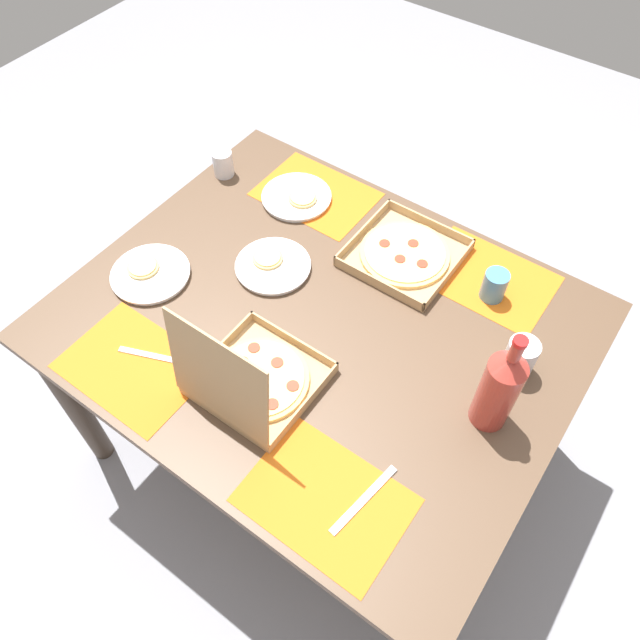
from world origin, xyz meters
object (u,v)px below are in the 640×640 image
object	(u,v)px
pizza_box_corner_left	(405,254)
cup_spare	(223,163)
pizza_box_edge_far	(251,379)
plate_far_left	(272,265)
cup_clear_left	(494,286)
plate_far_right	(150,274)
soda_bottle	(500,388)
plate_near_right	(297,197)
cup_clear_right	(520,357)

from	to	relation	value
pizza_box_corner_left	cup_spare	size ratio (longest dim) A/B	3.47
pizza_box_edge_far	plate_far_left	bearing A→B (deg)	-58.59
plate_far_left	pizza_box_edge_far	bearing A→B (deg)	121.41
pizza_box_edge_far	cup_clear_left	world-z (taller)	pizza_box_edge_far
plate_far_right	cup_clear_left	world-z (taller)	cup_clear_left
soda_bottle	cup_clear_left	bearing A→B (deg)	-65.06
soda_bottle	cup_clear_left	xyz separation A→B (m)	(0.16, -0.35, -0.09)
pizza_box_corner_left	soda_bottle	world-z (taller)	soda_bottle
plate_far_left	soda_bottle	size ratio (longest dim) A/B	0.68
cup_clear_left	plate_near_right	bearing A→B (deg)	0.11
pizza_box_corner_left	soda_bottle	distance (m)	0.56
pizza_box_corner_left	plate_near_right	bearing A→B (deg)	-1.68
pizza_box_corner_left	cup_spare	distance (m)	0.67
cup_clear_right	plate_near_right	bearing A→B (deg)	-12.25
plate_near_right	cup_spare	world-z (taller)	cup_spare
plate_near_right	cup_clear_left	size ratio (longest dim) A/B	2.43
cup_spare	cup_clear_left	world-z (taller)	cup_clear_left
plate_far_left	plate_far_right	xyz separation A→B (m)	(0.27, 0.23, 0.00)
plate_near_right	cup_clear_left	xyz separation A→B (m)	(-0.68, -0.00, 0.04)
cup_clear_right	pizza_box_corner_left	bearing A→B (deg)	-21.43
plate_far_left	soda_bottle	bearing A→B (deg)	174.27
pizza_box_corner_left	cup_spare	xyz separation A→B (m)	(0.67, 0.03, 0.03)
plate_far_left	cup_clear_left	distance (m)	0.63
soda_bottle	cup_spare	world-z (taller)	soda_bottle
plate_near_right	plate_far_right	size ratio (longest dim) A/B	0.98
plate_far_left	cup_spare	world-z (taller)	cup_spare
pizza_box_edge_far	cup_spare	distance (m)	0.83
pizza_box_edge_far	plate_near_right	xyz separation A→B (m)	(0.33, -0.62, -0.04)
plate_far_left	cup_clear_right	world-z (taller)	cup_clear_right
pizza_box_corner_left	plate_near_right	size ratio (longest dim) A/B	1.35
pizza_box_edge_far	cup_clear_right	size ratio (longest dim) A/B	2.97
cup_spare	pizza_box_edge_far	bearing A→B (deg)	135.86
soda_bottle	cup_spare	size ratio (longest dim) A/B	3.74
pizza_box_edge_far	plate_near_right	bearing A→B (deg)	-62.13
plate_far_right	cup_clear_left	size ratio (longest dim) A/B	2.49
plate_far_left	cup_clear_right	distance (m)	0.73
pizza_box_edge_far	plate_far_right	distance (m)	0.49
plate_far_left	plate_far_right	size ratio (longest dim) A/B	0.97
plate_far_left	cup_spare	distance (m)	0.45
cup_clear_left	cup_clear_right	size ratio (longest dim) A/B	0.85
plate_near_right	pizza_box_edge_far	bearing A→B (deg)	117.87
pizza_box_edge_far	plate_near_right	size ratio (longest dim) A/B	1.44
pizza_box_edge_far	cup_clear_right	xyz separation A→B (m)	(-0.51, -0.44, 0.00)
plate_near_right	pizza_box_corner_left	bearing A→B (deg)	178.32
plate_near_right	plate_far_right	distance (m)	0.52
pizza_box_edge_far	plate_far_right	world-z (taller)	pizza_box_edge_far
cup_spare	cup_clear_right	distance (m)	1.11
pizza_box_corner_left	cup_spare	bearing A→B (deg)	2.42
plate_far_right	cup_spare	xyz separation A→B (m)	(0.12, -0.46, 0.03)
plate_near_right	plate_far_left	distance (m)	0.29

